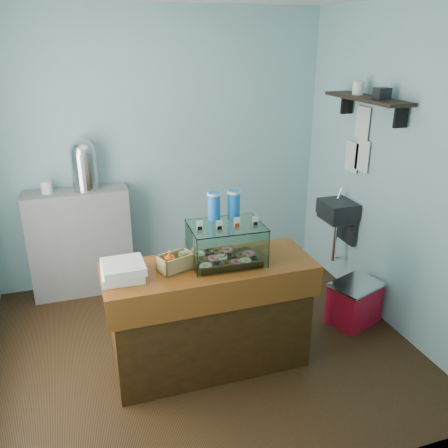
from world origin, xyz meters
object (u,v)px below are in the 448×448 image
object	(u,v)px
counter	(210,316)
coffee_urn	(84,164)
red_cooler	(354,302)
display_case	(225,241)

from	to	relation	value
counter	coffee_urn	xyz separation A→B (m)	(-0.78, 1.58, 0.90)
counter	coffee_urn	size ratio (longest dim) A/B	3.20
counter	red_cooler	size ratio (longest dim) A/B	2.94
display_case	red_cooler	size ratio (longest dim) A/B	1.03
display_case	coffee_urn	world-z (taller)	coffee_urn
display_case	coffee_urn	size ratio (longest dim) A/B	1.13
coffee_urn	red_cooler	bearing A→B (deg)	-32.09
counter	display_case	world-z (taller)	display_case
display_case	red_cooler	world-z (taller)	display_case
counter	display_case	distance (m)	0.62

